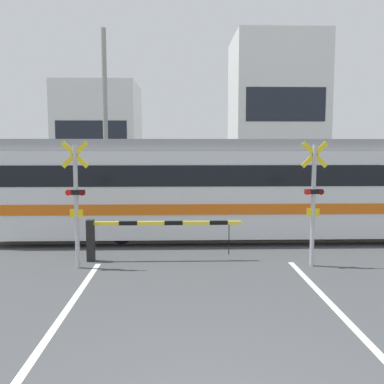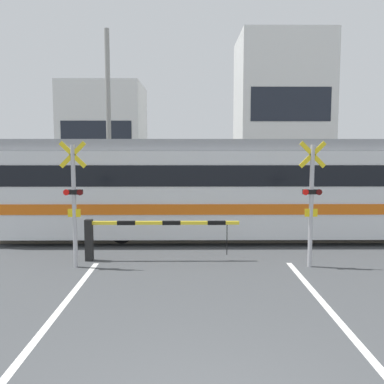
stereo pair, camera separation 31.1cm
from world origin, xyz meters
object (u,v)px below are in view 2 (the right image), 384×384
(commuter_train, at_px, (323,186))
(crossing_barrier_far, at_px, (233,203))
(crossing_barrier_near, at_px, (130,231))
(crossing_signal_right, at_px, (311,198))
(pedestrian, at_px, (171,196))
(crossing_signal_left, at_px, (74,198))

(commuter_train, bearing_deg, crossing_barrier_far, 131.61)
(commuter_train, xyz_separation_m, crossing_barrier_near, (-6.06, -2.80, -0.96))
(commuter_train, relative_size, crossing_barrier_near, 5.14)
(crossing_barrier_near, bearing_deg, crossing_signal_right, -7.76)
(commuter_train, distance_m, pedestrian, 7.04)
(crossing_barrier_near, xyz_separation_m, crossing_signal_left, (-1.30, -0.64, 0.97))
(crossing_barrier_near, xyz_separation_m, crossing_barrier_far, (3.40, 5.79, 0.00))
(commuter_train, height_order, crossing_barrier_near, commuter_train)
(crossing_barrier_far, relative_size, pedestrian, 2.63)
(crossing_barrier_near, height_order, crossing_barrier_far, same)
(crossing_barrier_near, distance_m, crossing_barrier_far, 6.72)
(crossing_barrier_near, height_order, crossing_signal_left, crossing_signal_left)
(crossing_signal_right, bearing_deg, crossing_barrier_near, 172.24)
(crossing_barrier_near, distance_m, pedestrian, 7.46)
(crossing_signal_left, height_order, pedestrian, crossing_signal_left)
(crossing_barrier_far, xyz_separation_m, crossing_signal_right, (1.30, -6.43, 0.97))
(crossing_barrier_near, distance_m, crossing_signal_right, 4.84)
(pedestrian, bearing_deg, commuter_train, -41.33)
(crossing_signal_left, relative_size, crossing_signal_right, 1.00)
(crossing_signal_right, bearing_deg, crossing_signal_left, 180.00)
(commuter_train, height_order, pedestrian, commuter_train)
(commuter_train, height_order, crossing_signal_left, commuter_train)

